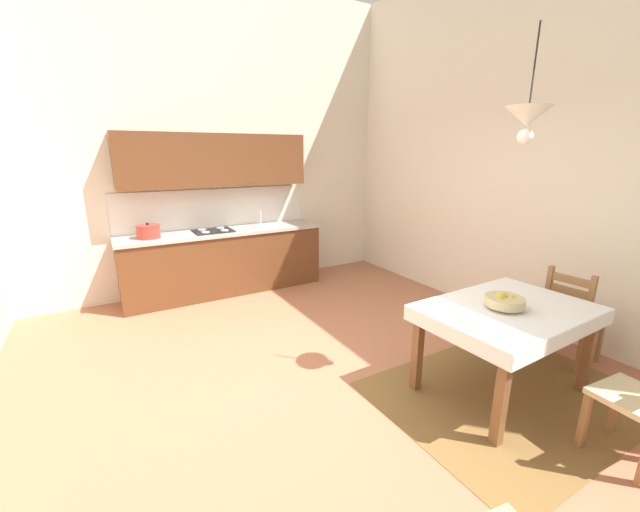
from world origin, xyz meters
TOP-DOWN VIEW (x-y plane):
  - ground_plane at (0.00, 0.00)m, footprint 5.81×6.34m
  - wall_back at (0.00, 2.93)m, footprint 5.81×0.12m
  - wall_right at (2.67, 0.00)m, footprint 0.12×6.34m
  - area_rug at (1.20, -1.06)m, footprint 2.10×1.60m
  - kitchen_cabinetry at (-0.09, 2.60)m, footprint 2.78×0.63m
  - dining_table at (1.20, -0.96)m, footprint 1.40×0.99m
  - dining_chair_window_side at (2.18, -0.98)m, footprint 0.44×0.44m
  - fruit_bowl at (1.13, -0.96)m, footprint 0.30×0.30m
  - pendant_lamp at (1.19, -0.91)m, footprint 0.32×0.32m

SIDE VIEW (x-z plane):
  - ground_plane at x=0.00m, z-range -0.10..0.00m
  - area_rug at x=1.20m, z-range 0.00..0.01m
  - dining_chair_window_side at x=2.18m, z-range -0.02..0.91m
  - dining_table at x=1.20m, z-range 0.25..1.00m
  - fruit_bowl at x=1.13m, z-range 0.75..0.87m
  - kitchen_cabinetry at x=-0.09m, z-range -0.24..1.96m
  - wall_back at x=0.00m, z-range 0.00..4.21m
  - wall_right at x=2.67m, z-range 0.00..4.21m
  - pendant_lamp at x=1.19m, z-range 1.79..2.60m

